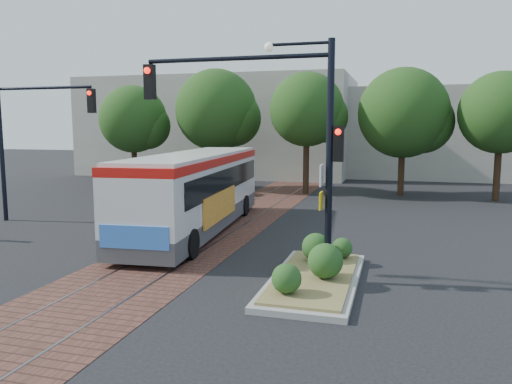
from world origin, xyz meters
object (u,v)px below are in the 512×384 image
at_px(signal_pole_left, 22,131).
at_px(parked_car, 217,184).
at_px(signal_pole_main, 282,122).
at_px(city_bus, 197,188).
at_px(traffic_island, 316,270).

relative_size(signal_pole_left, parked_car, 1.37).
height_order(signal_pole_left, parked_car, signal_pole_left).
xyz_separation_m(signal_pole_main, signal_pole_left, (-12.23, 4.80, -0.29)).
xyz_separation_m(signal_pole_main, parked_car, (-7.40, 15.10, -3.52)).
relative_size(city_bus, signal_pole_main, 1.91).
relative_size(city_bus, signal_pole_left, 1.91).
distance_m(traffic_island, parked_car, 17.34).
relative_size(signal_pole_main, parked_car, 1.37).
bearing_deg(signal_pole_left, traffic_island, -20.36).
bearing_deg(signal_pole_main, city_bus, 131.72).
bearing_deg(signal_pole_main, signal_pole_left, 158.55).
distance_m(city_bus, traffic_island, 7.69).
xyz_separation_m(city_bus, traffic_island, (5.50, -5.19, -1.36)).
bearing_deg(signal_pole_left, signal_pole_main, -21.45).
distance_m(signal_pole_main, signal_pole_left, 13.14).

